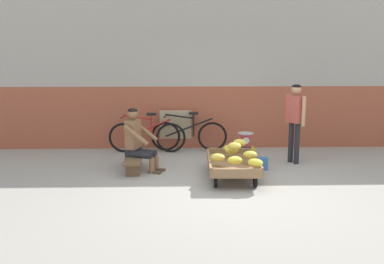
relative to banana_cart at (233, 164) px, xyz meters
name	(u,v)px	position (x,y,z in m)	size (l,w,h in m)	color
ground_plane	(229,189)	(-0.13, -0.60, -0.24)	(80.00, 80.00, 0.00)	#A39E93
back_wall	(214,74)	(-0.13, 2.46, 1.41)	(16.00, 0.30, 3.30)	#A35138
banana_cart	(233,164)	(0.00, 0.00, 0.00)	(0.88, 1.46, 0.36)	#8E6B47
banana_pile	(236,153)	(0.06, -0.03, 0.22)	(0.84, 1.24, 0.25)	gold
low_bench	(134,159)	(-1.75, 0.55, -0.04)	(0.35, 1.11, 0.27)	brown
vendor_seated	(138,140)	(-1.66, 0.52, 0.33)	(0.73, 0.61, 1.14)	brown
plastic_crate	(245,155)	(0.37, 1.00, -0.09)	(0.36, 0.28, 0.30)	gold
weighing_scale	(246,140)	(0.37, 1.00, 0.21)	(0.30, 0.30, 0.29)	#28282D
bicycle_near_left	(147,136)	(-1.61, 1.92, 0.11)	(1.66, 0.48, 0.86)	black
bicycle_far_left	(189,135)	(-0.71, 2.03, 0.11)	(1.66, 0.48, 0.86)	black
sign_board	(176,129)	(-0.99, 2.26, 0.20)	(0.70, 0.24, 0.88)	#C6B289
customer_adult	(295,115)	(1.31, 0.95, 0.71)	(0.33, 0.44, 1.53)	#232328
shopping_bag	(262,164)	(0.61, 0.47, -0.12)	(0.18, 0.12, 0.24)	#3370B7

